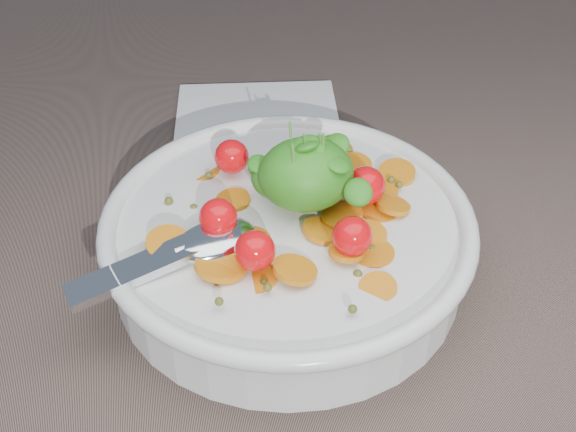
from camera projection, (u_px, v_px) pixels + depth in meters
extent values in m
plane|color=#7A6357|center=(262.00, 297.00, 0.59)|extent=(6.00, 6.00, 0.00)
cylinder|color=white|center=(288.00, 246.00, 0.60)|extent=(0.29, 0.29, 0.06)
torus|color=white|center=(288.00, 220.00, 0.58)|extent=(0.30, 0.30, 0.02)
cylinder|color=white|center=(288.00, 267.00, 0.61)|extent=(0.14, 0.14, 0.01)
cylinder|color=brown|center=(288.00, 246.00, 0.60)|extent=(0.26, 0.26, 0.04)
cylinder|color=orange|center=(218.00, 267.00, 0.53)|extent=(0.05, 0.05, 0.01)
cylinder|color=orange|center=(346.00, 252.00, 0.54)|extent=(0.04, 0.04, 0.01)
cylinder|color=orange|center=(379.00, 190.00, 0.60)|extent=(0.03, 0.03, 0.01)
cylinder|color=orange|center=(379.00, 209.00, 0.59)|extent=(0.05, 0.05, 0.01)
cylinder|color=orange|center=(373.00, 254.00, 0.55)|extent=(0.04, 0.04, 0.01)
cylinder|color=orange|center=(295.00, 270.00, 0.53)|extent=(0.04, 0.04, 0.02)
cylinder|color=orange|center=(351.00, 167.00, 0.64)|extent=(0.04, 0.04, 0.01)
cylinder|color=orange|center=(255.00, 280.00, 0.53)|extent=(0.05, 0.05, 0.01)
cylinder|color=orange|center=(233.00, 201.00, 0.60)|extent=(0.03, 0.03, 0.01)
cylinder|color=orange|center=(169.00, 244.00, 0.54)|extent=(0.05, 0.05, 0.01)
cylinder|color=orange|center=(342.00, 215.00, 0.58)|extent=(0.05, 0.05, 0.01)
cylinder|color=orange|center=(393.00, 205.00, 0.59)|extent=(0.04, 0.04, 0.01)
cylinder|color=orange|center=(397.00, 173.00, 0.62)|extent=(0.03, 0.03, 0.01)
cylinder|color=orange|center=(368.00, 236.00, 0.56)|extent=(0.03, 0.03, 0.01)
cylinder|color=orange|center=(298.00, 197.00, 0.60)|extent=(0.04, 0.04, 0.01)
cylinder|color=orange|center=(203.00, 174.00, 0.63)|extent=(0.04, 0.03, 0.02)
cylinder|color=orange|center=(333.00, 154.00, 0.66)|extent=(0.05, 0.05, 0.01)
cylinder|color=orange|center=(253.00, 238.00, 0.56)|extent=(0.04, 0.04, 0.01)
cylinder|color=orange|center=(323.00, 231.00, 0.57)|extent=(0.03, 0.03, 0.01)
cylinder|color=orange|center=(225.00, 265.00, 0.53)|extent=(0.04, 0.04, 0.01)
cylinder|color=orange|center=(378.00, 288.00, 0.52)|extent=(0.04, 0.03, 0.01)
sphere|color=#51551C|center=(399.00, 185.00, 0.60)|extent=(0.01, 0.01, 0.01)
sphere|color=#51551C|center=(307.00, 181.00, 0.61)|extent=(0.01, 0.01, 0.01)
sphere|color=#51551C|center=(391.00, 180.00, 0.61)|extent=(0.01, 0.01, 0.01)
sphere|color=#51551C|center=(194.00, 208.00, 0.59)|extent=(0.01, 0.01, 0.01)
sphere|color=#51551C|center=(268.00, 288.00, 0.51)|extent=(0.01, 0.01, 0.01)
sphere|color=#51551C|center=(169.00, 201.00, 0.59)|extent=(0.01, 0.01, 0.01)
sphere|color=#51551C|center=(358.00, 274.00, 0.53)|extent=(0.01, 0.01, 0.01)
sphere|color=#51551C|center=(333.00, 227.00, 0.57)|extent=(0.01, 0.01, 0.01)
sphere|color=#51551C|center=(287.00, 263.00, 0.53)|extent=(0.01, 0.01, 0.01)
sphere|color=#51551C|center=(209.00, 175.00, 0.62)|extent=(0.01, 0.01, 0.01)
sphere|color=#51551C|center=(335.00, 201.00, 0.59)|extent=(0.01, 0.01, 0.01)
sphere|color=#51551C|center=(218.00, 218.00, 0.58)|extent=(0.01, 0.01, 0.01)
sphere|color=#51551C|center=(269.00, 189.00, 0.61)|extent=(0.01, 0.01, 0.01)
sphere|color=#51551C|center=(264.00, 283.00, 0.52)|extent=(0.01, 0.01, 0.01)
sphere|color=#51551C|center=(221.00, 281.00, 0.53)|extent=(0.01, 0.01, 0.01)
sphere|color=#51551C|center=(219.00, 302.00, 0.50)|extent=(0.01, 0.01, 0.01)
sphere|color=#51551C|center=(353.00, 309.00, 0.50)|extent=(0.01, 0.01, 0.01)
sphere|color=#51551C|center=(348.00, 150.00, 0.65)|extent=(0.01, 0.01, 0.01)
sphere|color=#51551C|center=(372.00, 249.00, 0.55)|extent=(0.01, 0.01, 0.01)
sphere|color=red|center=(366.00, 186.00, 0.58)|extent=(0.03, 0.03, 0.03)
sphere|color=red|center=(312.00, 157.00, 0.61)|extent=(0.03, 0.03, 0.03)
sphere|color=red|center=(232.00, 157.00, 0.61)|extent=(0.03, 0.03, 0.03)
sphere|color=red|center=(218.00, 217.00, 0.55)|extent=(0.03, 0.03, 0.03)
sphere|color=red|center=(255.00, 251.00, 0.52)|extent=(0.03, 0.03, 0.03)
sphere|color=red|center=(352.00, 236.00, 0.53)|extent=(0.03, 0.03, 0.03)
ellipsoid|color=#379521|center=(306.00, 174.00, 0.57)|extent=(0.08, 0.07, 0.06)
ellipsoid|color=#379521|center=(278.00, 176.00, 0.58)|extent=(0.04, 0.04, 0.04)
ellipsoid|color=#379521|center=(307.00, 169.00, 0.55)|extent=(0.03, 0.03, 0.02)
ellipsoid|color=#379521|center=(298.00, 156.00, 0.56)|extent=(0.03, 0.03, 0.02)
ellipsoid|color=#379521|center=(306.00, 160.00, 0.56)|extent=(0.03, 0.03, 0.02)
ellipsoid|color=#379521|center=(329.00, 143.00, 0.61)|extent=(0.02, 0.02, 0.01)
ellipsoid|color=#379521|center=(317.00, 147.00, 0.56)|extent=(0.03, 0.03, 0.03)
ellipsoid|color=#379521|center=(258.00, 172.00, 0.58)|extent=(0.03, 0.02, 0.01)
ellipsoid|color=#379521|center=(307.00, 164.00, 0.56)|extent=(0.03, 0.03, 0.01)
ellipsoid|color=#379521|center=(305.00, 167.00, 0.56)|extent=(0.03, 0.03, 0.02)
ellipsoid|color=#379521|center=(307.00, 168.00, 0.56)|extent=(0.02, 0.02, 0.02)
ellipsoid|color=#379521|center=(358.00, 192.00, 0.54)|extent=(0.02, 0.03, 0.02)
ellipsoid|color=#379521|center=(304.00, 163.00, 0.58)|extent=(0.02, 0.02, 0.02)
ellipsoid|color=#379521|center=(338.00, 164.00, 0.55)|extent=(0.03, 0.03, 0.01)
ellipsoid|color=#379521|center=(307.00, 166.00, 0.56)|extent=(0.04, 0.04, 0.02)
ellipsoid|color=#379521|center=(285.00, 167.00, 0.56)|extent=(0.04, 0.04, 0.01)
ellipsoid|color=#379521|center=(319.00, 160.00, 0.58)|extent=(0.02, 0.03, 0.02)
ellipsoid|color=#379521|center=(334.00, 148.00, 0.59)|extent=(0.03, 0.03, 0.03)
ellipsoid|color=#379521|center=(306.00, 147.00, 0.55)|extent=(0.03, 0.03, 0.02)
ellipsoid|color=#379521|center=(319.00, 142.00, 0.58)|extent=(0.02, 0.02, 0.02)
ellipsoid|color=#379521|center=(308.00, 149.00, 0.55)|extent=(0.04, 0.04, 0.02)
ellipsoid|color=#379521|center=(258.00, 164.00, 0.57)|extent=(0.02, 0.02, 0.01)
ellipsoid|color=#379521|center=(328.00, 170.00, 0.56)|extent=(0.03, 0.03, 0.03)
ellipsoid|color=#379521|center=(328.00, 166.00, 0.58)|extent=(0.03, 0.03, 0.02)
ellipsoid|color=#379521|center=(306.00, 156.00, 0.55)|extent=(0.03, 0.03, 0.02)
cylinder|color=#4C8C33|center=(295.00, 174.00, 0.54)|extent=(0.00, 0.01, 0.05)
cylinder|color=#4C8C33|center=(308.00, 160.00, 0.56)|extent=(0.01, 0.00, 0.05)
cylinder|color=#4C8C33|center=(326.00, 157.00, 0.56)|extent=(0.01, 0.01, 0.05)
cylinder|color=#4C8C33|center=(323.00, 162.00, 0.56)|extent=(0.00, 0.01, 0.05)
cylinder|color=#4C8C33|center=(292.00, 152.00, 0.57)|extent=(0.00, 0.01, 0.05)
cylinder|color=#4C8C33|center=(325.00, 160.00, 0.56)|extent=(0.01, 0.01, 0.05)
ellipsoid|color=silver|center=(215.00, 240.00, 0.55)|extent=(0.08, 0.06, 0.02)
cube|color=silver|center=(150.00, 264.00, 0.53)|extent=(0.13, 0.06, 0.02)
cylinder|color=silver|center=(190.00, 248.00, 0.54)|extent=(0.03, 0.02, 0.01)
cube|color=white|center=(258.00, 120.00, 0.79)|extent=(0.20, 0.18, 0.01)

